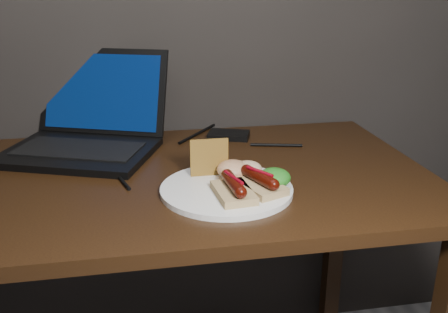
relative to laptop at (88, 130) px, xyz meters
name	(u,v)px	position (x,y,z in m)	size (l,w,h in m)	color
desk	(132,212)	(0.11, -0.23, -0.14)	(1.40, 0.70, 0.75)	black
laptop	(88,130)	(0.00, 0.00, 0.00)	(0.47, 0.46, 0.25)	black
hard_drive	(229,135)	(0.38, 0.02, -0.04)	(0.11, 0.07, 0.02)	black
desk_cables	(135,154)	(0.12, -0.08, -0.05)	(0.93, 0.47, 0.01)	black
plate	(227,189)	(0.31, -0.35, -0.05)	(0.28, 0.28, 0.01)	white
bread_sausage_center	(234,189)	(0.31, -0.40, -0.02)	(0.08, 0.12, 0.04)	tan
bread_sausage_right	(259,182)	(0.37, -0.38, -0.02)	(0.11, 0.13, 0.04)	tan
crispbread	(209,157)	(0.28, -0.28, 0.00)	(0.09, 0.01, 0.09)	#AE832F
salad_greens	(274,178)	(0.41, -0.36, -0.02)	(0.07, 0.07, 0.04)	#115911
salsa_mound	(233,169)	(0.33, -0.30, -0.02)	(0.07, 0.07, 0.04)	#A32A10
coleslaw_mound	(248,169)	(0.37, -0.30, -0.02)	(0.06, 0.06, 0.04)	beige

